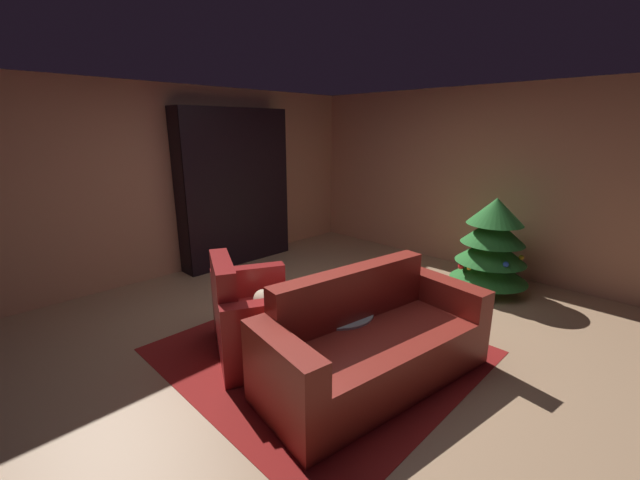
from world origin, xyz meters
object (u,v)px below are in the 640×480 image
(coffee_table, at_px, (337,316))
(decorated_tree, at_px, (492,245))
(bookshelf_unit, at_px, (243,188))
(bottle_on_table, at_px, (358,300))
(book_stack_on_table, at_px, (346,306))
(couch_red, at_px, (372,344))
(armchair_red, at_px, (253,320))

(coffee_table, height_order, decorated_tree, decorated_tree)
(bookshelf_unit, bearing_deg, bottle_on_table, -16.91)
(bookshelf_unit, distance_m, decorated_tree, 3.49)
(book_stack_on_table, distance_m, decorated_tree, 2.37)
(coffee_table, bearing_deg, couch_red, -5.93)
(couch_red, distance_m, decorated_tree, 2.47)
(bookshelf_unit, distance_m, coffee_table, 3.08)
(decorated_tree, bearing_deg, couch_red, -88.18)
(armchair_red, relative_size, book_stack_on_table, 5.06)
(bookshelf_unit, height_order, book_stack_on_table, bookshelf_unit)
(bookshelf_unit, height_order, armchair_red, bookshelf_unit)
(coffee_table, bearing_deg, book_stack_on_table, 46.71)
(couch_red, xyz_separation_m, coffee_table, (-0.41, 0.04, 0.09))
(coffee_table, height_order, book_stack_on_table, book_stack_on_table)
(bookshelf_unit, relative_size, couch_red, 1.11)
(coffee_table, relative_size, bottle_on_table, 2.37)
(bookshelf_unit, height_order, coffee_table, bookshelf_unit)
(bookshelf_unit, height_order, bottle_on_table, bookshelf_unit)
(bottle_on_table, xyz_separation_m, decorated_tree, (0.21, 2.29, 0.05))
(bottle_on_table, bearing_deg, coffee_table, -136.06)
(coffee_table, xyz_separation_m, bottle_on_table, (0.12, 0.12, 0.15))
(couch_red, relative_size, decorated_tree, 1.72)
(couch_red, xyz_separation_m, decorated_tree, (-0.08, 2.45, 0.29))
(armchair_red, xyz_separation_m, couch_red, (0.99, 0.44, -0.01))
(couch_red, bearing_deg, armchair_red, -156.21)
(armchair_red, height_order, decorated_tree, decorated_tree)
(decorated_tree, bearing_deg, bottle_on_table, -95.28)
(bookshelf_unit, relative_size, bottle_on_table, 8.49)
(book_stack_on_table, relative_size, bottle_on_table, 0.90)
(armchair_red, distance_m, coffee_table, 0.75)
(coffee_table, relative_size, book_stack_on_table, 2.64)
(armchair_red, height_order, bottle_on_table, armchair_red)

